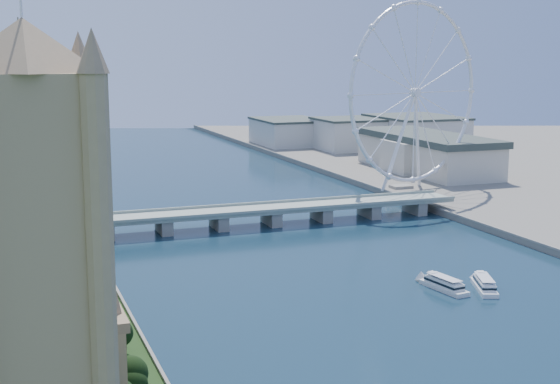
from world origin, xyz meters
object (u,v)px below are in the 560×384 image
victoria_tower (35,255)px  tour_boat_far (484,290)px  london_eye (415,93)px  tour_boat_near (444,290)px

victoria_tower → tour_boat_far: bearing=30.0°
victoria_tower → london_eye: london_eye is taller
tour_boat_near → tour_boat_far: (15.12, -5.49, 0.00)m
london_eye → tour_boat_far: bearing=-112.1°
london_eye → tour_boat_far: 225.92m
tour_boat_far → victoria_tower: bearing=-127.7°
victoria_tower → tour_boat_far: size_ratio=4.24×
tour_boat_far → tour_boat_near: bearing=-177.6°
victoria_tower → tour_boat_far: victoria_tower is taller
victoria_tower → tour_boat_near: size_ratio=4.19×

